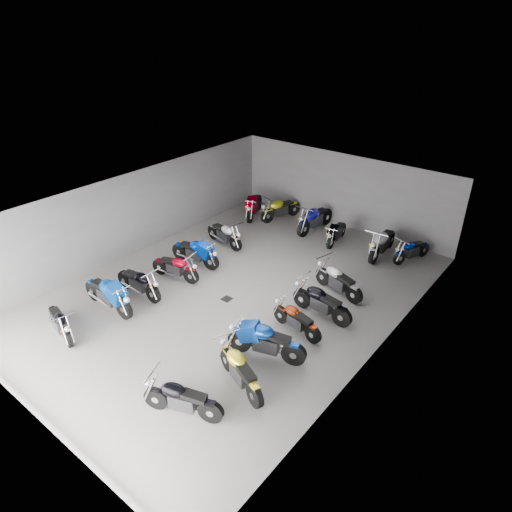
# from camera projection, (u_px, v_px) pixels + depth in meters

# --- Properties ---
(ground) EXTENTS (14.00, 14.00, 0.00)m
(ground) POSITION_uv_depth(u_px,v_px,m) (237.00, 293.00, 15.42)
(ground) COLOR gray
(ground) RESTS_ON ground
(wall_back) EXTENTS (10.00, 0.10, 3.20)m
(wall_back) POSITION_uv_depth(u_px,v_px,m) (343.00, 191.00, 19.45)
(wall_back) COLOR slate
(wall_back) RESTS_ON ground
(wall_left) EXTENTS (0.10, 14.00, 3.20)m
(wall_left) POSITION_uv_depth(u_px,v_px,m) (137.00, 213.00, 17.39)
(wall_left) COLOR slate
(wall_left) RESTS_ON ground
(wall_right) EXTENTS (0.10, 14.00, 3.20)m
(wall_right) POSITION_uv_depth(u_px,v_px,m) (380.00, 307.00, 11.91)
(wall_right) COLOR slate
(wall_right) RESTS_ON ground
(ceiling) EXTENTS (10.00, 14.00, 0.04)m
(ceiling) POSITION_uv_depth(u_px,v_px,m) (235.00, 204.00, 13.88)
(ceiling) COLOR black
(ceiling) RESTS_ON wall_back
(drain_grate) EXTENTS (0.32, 0.32, 0.01)m
(drain_grate) POSITION_uv_depth(u_px,v_px,m) (227.00, 299.00, 15.07)
(drain_grate) COLOR black
(drain_grate) RESTS_ON ground
(motorcycle_left_a) EXTENTS (1.87, 0.60, 0.83)m
(motorcycle_left_a) POSITION_uv_depth(u_px,v_px,m) (60.00, 322.00, 13.21)
(motorcycle_left_a) COLOR black
(motorcycle_left_a) RESTS_ON ground
(motorcycle_left_b) EXTENTS (2.32, 0.46, 1.02)m
(motorcycle_left_b) POSITION_uv_depth(u_px,v_px,m) (108.00, 294.00, 14.32)
(motorcycle_left_b) COLOR black
(motorcycle_left_b) RESTS_ON ground
(motorcycle_left_c) EXTENTS (2.07, 0.40, 0.91)m
(motorcycle_left_c) POSITION_uv_depth(u_px,v_px,m) (139.00, 282.00, 15.05)
(motorcycle_left_c) COLOR black
(motorcycle_left_c) RESTS_ON ground
(motorcycle_left_d) EXTENTS (1.95, 0.51, 0.86)m
(motorcycle_left_d) POSITION_uv_depth(u_px,v_px,m) (176.00, 267.00, 15.99)
(motorcycle_left_d) COLOR black
(motorcycle_left_d) RESTS_ON ground
(motorcycle_left_e) EXTENTS (2.15, 0.48, 0.94)m
(motorcycle_left_e) POSITION_uv_depth(u_px,v_px,m) (196.00, 252.00, 16.88)
(motorcycle_left_e) COLOR black
(motorcycle_left_e) RESTS_ON ground
(motorcycle_left_f) EXTENTS (2.04, 0.52, 0.90)m
(motorcycle_left_f) POSITION_uv_depth(u_px,v_px,m) (225.00, 234.00, 18.30)
(motorcycle_left_f) COLOR black
(motorcycle_left_f) RESTS_ON ground
(motorcycle_right_a) EXTENTS (1.92, 0.87, 0.89)m
(motorcycle_right_a) POSITION_uv_depth(u_px,v_px,m) (181.00, 399.00, 10.58)
(motorcycle_right_a) COLOR black
(motorcycle_right_a) RESTS_ON ground
(motorcycle_right_b) EXTENTS (2.00, 0.90, 0.92)m
(motorcycle_right_b) POSITION_uv_depth(u_px,v_px,m) (240.00, 370.00, 11.39)
(motorcycle_right_b) COLOR black
(motorcycle_right_b) RESTS_ON ground
(motorcycle_right_c) EXTENTS (2.19, 0.84, 0.99)m
(motorcycle_right_c) POSITION_uv_depth(u_px,v_px,m) (265.00, 341.00, 12.33)
(motorcycle_right_c) COLOR black
(motorcycle_right_c) RESTS_ON ground
(motorcycle_right_d) EXTENTS (1.84, 0.47, 0.81)m
(motorcycle_right_d) POSITION_uv_depth(u_px,v_px,m) (296.00, 319.00, 13.36)
(motorcycle_right_d) COLOR black
(motorcycle_right_d) RESTS_ON ground
(motorcycle_right_e) EXTENTS (2.13, 0.45, 0.94)m
(motorcycle_right_e) POSITION_uv_depth(u_px,v_px,m) (321.00, 302.00, 14.02)
(motorcycle_right_e) COLOR black
(motorcycle_right_e) RESTS_ON ground
(motorcycle_right_f) EXTENTS (2.01, 0.64, 0.90)m
(motorcycle_right_f) POSITION_uv_depth(u_px,v_px,m) (338.00, 280.00, 15.17)
(motorcycle_right_f) COLOR black
(motorcycle_right_f) RESTS_ON ground
(motorcycle_back_a) EXTENTS (1.08, 2.11, 0.99)m
(motorcycle_back_a) POSITION_uv_depth(u_px,v_px,m) (254.00, 205.00, 20.83)
(motorcycle_back_a) COLOR black
(motorcycle_back_a) RESTS_ON ground
(motorcycle_back_b) EXTENTS (0.77, 2.08, 0.94)m
(motorcycle_back_b) POSITION_uv_depth(u_px,v_px,m) (280.00, 209.00, 20.53)
(motorcycle_back_b) COLOR black
(motorcycle_back_b) RESTS_ON ground
(motorcycle_back_c) EXTENTS (0.49, 2.37, 1.04)m
(motorcycle_back_c) POSITION_uv_depth(u_px,v_px,m) (315.00, 218.00, 19.44)
(motorcycle_back_c) COLOR black
(motorcycle_back_c) RESTS_ON ground
(motorcycle_back_d) EXTENTS (0.47, 1.88, 0.83)m
(motorcycle_back_d) POSITION_uv_depth(u_px,v_px,m) (337.00, 232.00, 18.50)
(motorcycle_back_d) COLOR black
(motorcycle_back_d) RESTS_ON ground
(motorcycle_back_e) EXTENTS (0.48, 2.31, 1.02)m
(motorcycle_back_e) POSITION_uv_depth(u_px,v_px,m) (382.00, 243.00, 17.48)
(motorcycle_back_e) COLOR black
(motorcycle_back_e) RESTS_ON ground
(motorcycle_back_f) EXTENTS (0.74, 1.78, 0.81)m
(motorcycle_back_f) POSITION_uv_depth(u_px,v_px,m) (412.00, 250.00, 17.17)
(motorcycle_back_f) COLOR black
(motorcycle_back_f) RESTS_ON ground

